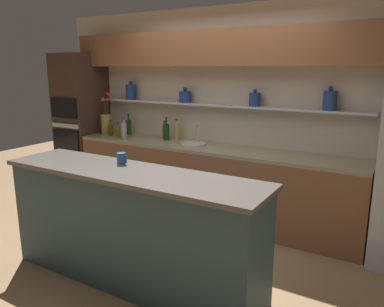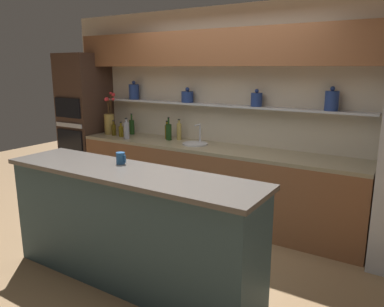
% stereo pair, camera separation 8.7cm
% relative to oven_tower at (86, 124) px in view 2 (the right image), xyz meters
% --- Properties ---
extents(ground_plane, '(12.00, 12.00, 0.00)m').
position_rel_oven_tower_xyz_m(ground_plane, '(2.30, -1.24, -1.03)').
color(ground_plane, olive).
extents(back_wall_unit, '(5.20, 0.44, 2.60)m').
position_rel_oven_tower_xyz_m(back_wall_unit, '(2.30, 0.29, 0.52)').
color(back_wall_unit, beige).
rests_on(back_wall_unit, ground_plane).
extents(back_counter_unit, '(3.72, 0.62, 0.92)m').
position_rel_oven_tower_xyz_m(back_counter_unit, '(2.18, 0.00, -0.57)').
color(back_counter_unit, brown).
rests_on(back_counter_unit, ground_plane).
extents(island_counter, '(2.44, 0.61, 1.02)m').
position_rel_oven_tower_xyz_m(island_counter, '(2.30, -1.64, -0.52)').
color(island_counter, '#334C56').
rests_on(island_counter, ground_plane).
extents(oven_tower, '(0.60, 0.64, 2.07)m').
position_rel_oven_tower_xyz_m(oven_tower, '(0.00, 0.00, 0.00)').
color(oven_tower, '#3D281E').
rests_on(oven_tower, ground_plane).
extents(flower_vase, '(0.16, 0.17, 0.60)m').
position_rel_oven_tower_xyz_m(flower_vase, '(0.49, 0.01, 0.07)').
color(flower_vase, olive).
rests_on(flower_vase, back_counter_unit).
extents(sink_fixture, '(0.32, 0.32, 0.25)m').
position_rel_oven_tower_xyz_m(sink_fixture, '(1.96, 0.01, -0.09)').
color(sink_fixture, '#B7B7BC').
rests_on(sink_fixture, back_counter_unit).
extents(bottle_wine_0, '(0.07, 0.07, 0.30)m').
position_rel_oven_tower_xyz_m(bottle_wine_0, '(0.78, 0.16, -0.00)').
color(bottle_wine_0, '#193814').
rests_on(bottle_wine_0, back_counter_unit).
extents(bottle_oil_1, '(0.07, 0.07, 0.21)m').
position_rel_oven_tower_xyz_m(bottle_oil_1, '(0.79, -0.08, -0.03)').
color(bottle_oil_1, brown).
rests_on(bottle_oil_1, back_counter_unit).
extents(bottle_wine_2, '(0.08, 0.08, 0.31)m').
position_rel_oven_tower_xyz_m(bottle_wine_2, '(1.49, 0.08, 0.00)').
color(bottle_wine_2, '#193814').
rests_on(bottle_wine_2, back_counter_unit).
extents(bottle_oil_3, '(0.06, 0.06, 0.25)m').
position_rel_oven_tower_xyz_m(bottle_oil_3, '(1.43, 0.14, -0.01)').
color(bottle_oil_3, brown).
rests_on(bottle_oil_3, back_counter_unit).
extents(bottle_spirit_4, '(0.08, 0.08, 0.28)m').
position_rel_oven_tower_xyz_m(bottle_spirit_4, '(0.97, -0.16, 0.01)').
color(bottle_spirit_4, gray).
rests_on(bottle_spirit_4, back_counter_unit).
extents(bottle_spirit_5, '(0.06, 0.06, 0.28)m').
position_rel_oven_tower_xyz_m(bottle_spirit_5, '(1.60, 0.17, 0.00)').
color(bottle_spirit_5, tan).
rests_on(bottle_spirit_5, back_counter_unit).
extents(bottle_oil_6, '(0.06, 0.06, 0.22)m').
position_rel_oven_tower_xyz_m(bottle_oil_6, '(0.64, -0.06, -0.03)').
color(bottle_oil_6, '#47380A').
rests_on(bottle_oil_6, back_counter_unit).
extents(coffee_mug, '(0.10, 0.08, 0.10)m').
position_rel_oven_tower_xyz_m(coffee_mug, '(2.10, -1.50, 0.04)').
color(coffee_mug, '#235184').
rests_on(coffee_mug, island_counter).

